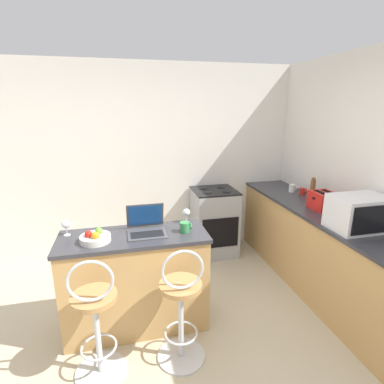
{
  "coord_description": "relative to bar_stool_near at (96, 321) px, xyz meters",
  "views": [
    {
      "loc": [
        -0.4,
        -1.82,
        2.03
      ],
      "look_at": [
        0.41,
        1.57,
        1.03
      ],
      "focal_mm": 28.0,
      "sensor_mm": 36.0,
      "label": 1
    }
  ],
  "objects": [
    {
      "name": "laptop",
      "position": [
        0.44,
        0.55,
        0.51
      ],
      "size": [
        0.34,
        0.3,
        0.25
      ],
      "color": "#47474C",
      "rests_on": "breakfast_bar"
    },
    {
      "name": "pepper_mill",
      "position": [
        2.49,
        1.06,
        0.58
      ],
      "size": [
        0.06,
        0.06,
        0.29
      ],
      "color": "brown",
      "rests_on": "counter_right"
    },
    {
      "name": "bar_stool_near",
      "position": [
        0.0,
        0.0,
        0.0
      ],
      "size": [
        0.4,
        0.4,
        1.04
      ],
      "color": "silver",
      "rests_on": "ground_plane"
    },
    {
      "name": "microwave",
      "position": [
        2.36,
        0.16,
        0.6
      ],
      "size": [
        0.51,
        0.36,
        0.32
      ],
      "color": "silver",
      "rests_on": "counter_right"
    },
    {
      "name": "ground_plane",
      "position": [
        0.66,
        -0.17,
        -0.49
      ],
      "size": [
        20.0,
        20.0,
        0.0
      ],
      "primitive_type": "plane",
      "color": "#BCAD8E"
    },
    {
      "name": "mug_green",
      "position": [
        0.78,
        0.47,
        0.49
      ],
      "size": [
        0.11,
        0.09,
        0.09
      ],
      "color": "#338447",
      "rests_on": "breakfast_bar"
    },
    {
      "name": "mug_red",
      "position": [
        2.52,
        1.3,
        0.49
      ],
      "size": [
        0.1,
        0.08,
        0.09
      ],
      "color": "red",
      "rests_on": "counter_right"
    },
    {
      "name": "breakfast_bar",
      "position": [
        0.32,
        0.5,
        -0.02
      ],
      "size": [
        1.31,
        0.52,
        0.93
      ],
      "color": "tan",
      "rests_on": "ground_plane"
    },
    {
      "name": "mug_white",
      "position": [
        2.45,
        1.43,
        0.5
      ],
      "size": [
        0.09,
        0.07,
        0.1
      ],
      "color": "white",
      "rests_on": "counter_right"
    },
    {
      "name": "stove_range",
      "position": [
        1.48,
        1.76,
        -0.02
      ],
      "size": [
        0.58,
        0.58,
        0.94
      ],
      "color": "#9EA3A8",
      "rests_on": "ground_plane"
    },
    {
      "name": "fruit_bowl",
      "position": [
        0.01,
        0.44,
        0.48
      ],
      "size": [
        0.26,
        0.26,
        0.11
      ],
      "color": "silver",
      "rests_on": "breakfast_bar"
    },
    {
      "name": "counter_right",
      "position": [
        2.37,
        0.7,
        -0.02
      ],
      "size": [
        0.6,
        2.77,
        0.93
      ],
      "color": "tan",
      "rests_on": "ground_plane"
    },
    {
      "name": "wine_glass_short",
      "position": [
        -0.25,
        0.64,
        0.55
      ],
      "size": [
        0.07,
        0.07,
        0.14
      ],
      "color": "silver",
      "rests_on": "breakfast_bar"
    },
    {
      "name": "toaster",
      "position": [
        2.4,
        0.72,
        0.54
      ],
      "size": [
        0.26,
        0.27,
        0.2
      ],
      "color": "red",
      "rests_on": "counter_right"
    },
    {
      "name": "wall_back",
      "position": [
        0.66,
        2.1,
        0.81
      ],
      "size": [
        12.0,
        0.06,
        2.6
      ],
      "color": "silver",
      "rests_on": "ground_plane"
    },
    {
      "name": "bar_stool_far",
      "position": [
        0.65,
        0.0,
        0.0
      ],
      "size": [
        0.4,
        0.4,
        1.04
      ],
      "color": "silver",
      "rests_on": "ground_plane"
    },
    {
      "name": "wine_glass_tall",
      "position": [
        0.85,
        0.69,
        0.55
      ],
      "size": [
        0.07,
        0.07,
        0.14
      ],
      "color": "silver",
      "rests_on": "breakfast_bar"
    }
  ]
}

